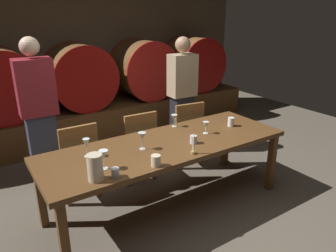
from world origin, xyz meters
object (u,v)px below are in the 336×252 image
(wine_barrel_right, at_px, (143,69))
(wine_glass_far_left, at_px, (86,144))
(wine_barrel_center, at_px, (80,76))
(wine_glass_left, at_px, (104,156))
(chair_center, at_px, (138,142))
(wine_glass_right, at_px, (174,118))
(chair_right, at_px, (185,130))
(cup_center_right, at_px, (193,139))
(cup_center_left, at_px, (156,161))
(wine_barrel_far_right, at_px, (193,64))
(pitcher, at_px, (95,168))
(wine_barrel_left, at_px, (1,85))
(candle_center, at_px, (194,148))
(wine_glass_center, at_px, (142,137))
(chair_left, at_px, (78,157))
(cup_far_right, at_px, (231,122))
(guest_right, at_px, (182,94))
(dining_table, at_px, (167,149))
(guest_left, at_px, (40,117))
(cup_far_left, at_px, (115,173))
(wine_glass_far_right, at_px, (206,125))

(wine_barrel_right, height_order, wine_glass_far_left, wine_barrel_right)
(wine_barrel_center, xyz_separation_m, wine_glass_left, (-0.70, -2.59, -0.15))
(chair_center, height_order, wine_glass_right, chair_center)
(chair_right, distance_m, cup_center_right, 1.03)
(cup_center_left, bearing_deg, wine_barrel_far_right, 47.47)
(chair_right, bearing_deg, wine_glass_right, 46.66)
(wine_barrel_far_right, bearing_deg, pitcher, -138.37)
(wine_barrel_left, bearing_deg, wine_glass_left, -80.97)
(wine_barrel_right, bearing_deg, candle_center, -110.44)
(wine_glass_far_left, distance_m, wine_glass_center, 0.51)
(chair_left, distance_m, cup_far_right, 1.75)
(chair_center, distance_m, candle_center, 1.06)
(chair_left, relative_size, guest_right, 0.53)
(candle_center, bearing_deg, wine_barrel_far_right, 52.34)
(dining_table, relative_size, wine_glass_far_left, 14.60)
(dining_table, bearing_deg, wine_glass_right, 46.76)
(guest_right, xyz_separation_m, wine_glass_right, (-0.69, -0.80, -0.01))
(chair_left, distance_m, guest_left, 0.61)
(wine_glass_far_left, relative_size, wine_glass_left, 1.03)
(wine_glass_left, bearing_deg, wine_glass_right, 25.92)
(dining_table, distance_m, cup_center_left, 0.52)
(wine_barrel_center, relative_size, cup_far_left, 13.26)
(wine_barrel_left, distance_m, cup_far_right, 3.16)
(dining_table, bearing_deg, wine_glass_center, 178.01)
(cup_far_left, xyz_separation_m, cup_far_right, (1.60, 0.35, 0.01))
(wine_barrel_left, distance_m, wine_glass_far_left, 2.31)
(wine_barrel_right, bearing_deg, cup_far_right, -95.12)
(wine_glass_far_left, bearing_deg, dining_table, -10.65)
(dining_table, xyz_separation_m, chair_right, (0.75, 0.69, -0.18))
(wine_barrel_left, relative_size, pitcher, 4.62)
(pitcher, bearing_deg, cup_center_left, -6.35)
(wine_barrel_center, bearing_deg, wine_glass_left, -105.05)
(pitcher, bearing_deg, wine_barrel_left, 95.90)
(pitcher, height_order, wine_glass_center, pitcher)
(wine_barrel_right, relative_size, cup_center_right, 12.57)
(wine_glass_far_right, bearing_deg, candle_center, -141.84)
(guest_left, relative_size, wine_glass_right, 12.30)
(wine_glass_far_left, relative_size, cup_center_right, 2.15)
(wine_barrel_center, distance_m, wine_glass_left, 2.69)
(wine_barrel_far_right, distance_m, guest_right, 1.74)
(wine_barrel_far_right, distance_m, dining_table, 3.29)
(guest_left, relative_size, cup_far_left, 22.77)
(guest_left, relative_size, cup_far_right, 16.93)
(cup_center_left, relative_size, cup_far_right, 0.98)
(guest_left, bearing_deg, cup_center_right, 136.57)
(wine_barrel_far_right, relative_size, pitcher, 4.62)
(wine_glass_left, relative_size, wine_glass_center, 0.99)
(wine_glass_center, bearing_deg, wine_barrel_left, 109.89)
(chair_center, height_order, wine_glass_far_right, chair_center)
(cup_far_right, bearing_deg, guest_right, 83.04)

